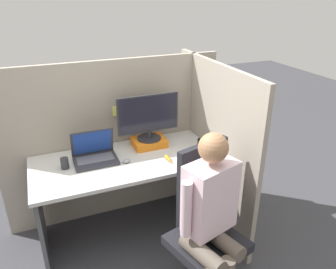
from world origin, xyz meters
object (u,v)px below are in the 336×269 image
(stapler, at_px, (203,144))
(person, at_px, (212,213))
(monitor, at_px, (148,116))
(pen_cup, at_px, (65,163))
(paper_box, at_px, (149,142))
(carrot_toy, at_px, (169,160))
(laptop, at_px, (95,155))
(office_chair, at_px, (205,220))

(stapler, distance_m, person, 0.91)
(monitor, distance_m, pen_cup, 0.79)
(stapler, xyz_separation_m, pen_cup, (-1.18, 0.07, 0.02))
(monitor, height_order, person, person)
(paper_box, height_order, carrot_toy, paper_box)
(laptop, bearing_deg, paper_box, 10.13)
(carrot_toy, bearing_deg, stapler, 19.80)
(laptop, relative_size, carrot_toy, 2.57)
(laptop, xyz_separation_m, stapler, (0.94, -0.11, -0.02))
(monitor, distance_m, laptop, 0.56)
(paper_box, xyz_separation_m, carrot_toy, (0.05, -0.34, -0.01))
(carrot_toy, bearing_deg, office_chair, -83.69)
(monitor, relative_size, laptop, 1.57)
(paper_box, bearing_deg, carrot_toy, -81.29)
(paper_box, distance_m, laptop, 0.51)
(laptop, bearing_deg, monitor, 10.44)
(carrot_toy, height_order, office_chair, office_chair)
(laptop, relative_size, stapler, 2.89)
(monitor, relative_size, carrot_toy, 4.03)
(stapler, xyz_separation_m, carrot_toy, (-0.38, -0.14, -0.01))
(pen_cup, bearing_deg, person, -48.23)
(laptop, xyz_separation_m, person, (0.56, -0.94, -0.07))
(carrot_toy, bearing_deg, pen_cup, 165.22)
(stapler, relative_size, office_chair, 0.11)
(paper_box, relative_size, stapler, 2.41)
(monitor, xyz_separation_m, pen_cup, (-0.74, -0.13, -0.24))
(monitor, height_order, pen_cup, monitor)
(laptop, distance_m, person, 1.10)
(monitor, xyz_separation_m, office_chair, (0.11, -0.87, -0.50))
(person, bearing_deg, carrot_toy, 90.87)
(stapler, bearing_deg, monitor, 154.71)
(stapler, distance_m, pen_cup, 1.18)
(pen_cup, bearing_deg, paper_box, 10.03)
(monitor, bearing_deg, pen_cup, -169.76)
(monitor, relative_size, person, 0.43)
(monitor, distance_m, person, 1.08)
(laptop, distance_m, carrot_toy, 0.61)
(office_chair, height_order, pen_cup, office_chair)
(office_chair, relative_size, person, 0.84)
(paper_box, distance_m, pen_cup, 0.75)
(laptop, xyz_separation_m, office_chair, (0.61, -0.78, -0.27))
(office_chair, distance_m, pen_cup, 1.16)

